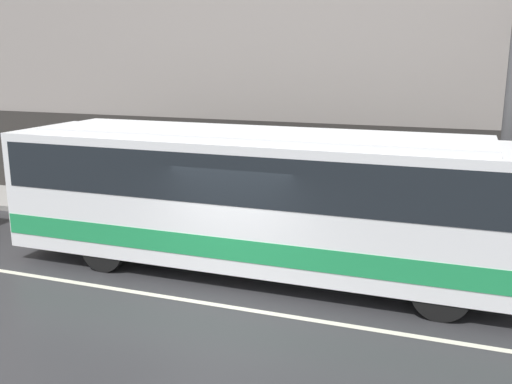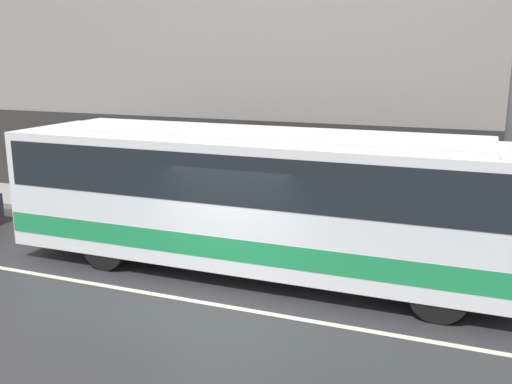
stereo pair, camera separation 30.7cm
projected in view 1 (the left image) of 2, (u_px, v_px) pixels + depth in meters
The scene contains 7 objects.
ground_plane at pixel (218, 305), 10.83m from camera, with size 60.00×60.00×0.00m, color #2D2D30.
sidewalk at pixel (294, 227), 15.52m from camera, with size 60.00×2.31×0.16m.
building_facade at pixel (311, 14), 15.40m from camera, with size 60.00×0.35×11.86m.
lane_stripe at pixel (218, 305), 10.82m from camera, with size 54.00×0.14×0.01m.
transit_bus at pixel (256, 194), 12.17m from camera, with size 11.06×2.58×3.08m.
utility_pole_near at pixel (511, 106), 12.58m from camera, with size 0.31×0.31×6.75m.
pedestrian_waiting at pixel (239, 195), 15.67m from camera, with size 0.36×0.36×1.59m.
Camera 1 is at (4.12, -9.18, 4.60)m, focal length 40.00 mm.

